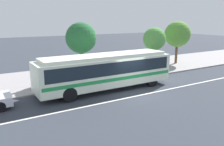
{
  "coord_description": "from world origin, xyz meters",
  "views": [
    {
      "loc": [
        -9.84,
        -13.24,
        5.32
      ],
      "look_at": [
        -0.98,
        1.46,
        1.3
      ],
      "focal_mm": 37.15,
      "sensor_mm": 36.0,
      "label": 1
    }
  ],
  "objects_px": {
    "transit_bus": "(106,69)",
    "street_tree_far_end": "(177,34)",
    "pedestrian_waiting_near_sign": "(37,75)",
    "bus_stop_sign": "(136,60)",
    "pedestrian_walking_along_curb": "(34,75)",
    "street_tree_near_stop": "(81,38)",
    "street_tree_mid_block": "(154,39)"
  },
  "relations": [
    {
      "from": "transit_bus",
      "to": "street_tree_far_end",
      "type": "xyz_separation_m",
      "value": [
        12.29,
        4.7,
        1.96
      ]
    },
    {
      "from": "transit_bus",
      "to": "street_tree_near_stop",
      "type": "bearing_deg",
      "value": 97.19
    },
    {
      "from": "pedestrian_waiting_near_sign",
      "to": "street_tree_far_end",
      "type": "distance_m",
      "value": 17.0
    },
    {
      "from": "pedestrian_walking_along_curb",
      "to": "street_tree_near_stop",
      "type": "distance_m",
      "value": 5.03
    },
    {
      "from": "transit_bus",
      "to": "street_tree_near_stop",
      "type": "relative_size",
      "value": 2.15
    },
    {
      "from": "bus_stop_sign",
      "to": "street_tree_far_end",
      "type": "height_order",
      "value": "street_tree_far_end"
    },
    {
      "from": "pedestrian_walking_along_curb",
      "to": "street_tree_mid_block",
      "type": "distance_m",
      "value": 13.24
    },
    {
      "from": "transit_bus",
      "to": "street_tree_mid_block",
      "type": "bearing_deg",
      "value": 26.69
    },
    {
      "from": "pedestrian_waiting_near_sign",
      "to": "street_tree_mid_block",
      "type": "relative_size",
      "value": 0.38
    },
    {
      "from": "pedestrian_waiting_near_sign",
      "to": "street_tree_near_stop",
      "type": "xyz_separation_m",
      "value": [
        4.0,
        0.54,
        2.62
      ]
    },
    {
      "from": "street_tree_near_stop",
      "to": "pedestrian_walking_along_curb",
      "type": "bearing_deg",
      "value": -170.48
    },
    {
      "from": "pedestrian_waiting_near_sign",
      "to": "street_tree_near_stop",
      "type": "height_order",
      "value": "street_tree_near_stop"
    },
    {
      "from": "transit_bus",
      "to": "street_tree_far_end",
      "type": "height_order",
      "value": "street_tree_far_end"
    },
    {
      "from": "transit_bus",
      "to": "pedestrian_waiting_near_sign",
      "type": "distance_m",
      "value": 5.41
    },
    {
      "from": "pedestrian_waiting_near_sign",
      "to": "pedestrian_walking_along_curb",
      "type": "relative_size",
      "value": 0.94
    },
    {
      "from": "street_tree_mid_block",
      "to": "street_tree_far_end",
      "type": "bearing_deg",
      "value": 7.52
    },
    {
      "from": "street_tree_far_end",
      "to": "street_tree_mid_block",
      "type": "bearing_deg",
      "value": -172.48
    },
    {
      "from": "pedestrian_waiting_near_sign",
      "to": "street_tree_mid_block",
      "type": "height_order",
      "value": "street_tree_mid_block"
    },
    {
      "from": "pedestrian_walking_along_curb",
      "to": "street_tree_mid_block",
      "type": "relative_size",
      "value": 0.4
    },
    {
      "from": "pedestrian_waiting_near_sign",
      "to": "street_tree_near_stop",
      "type": "distance_m",
      "value": 4.81
    },
    {
      "from": "street_tree_far_end",
      "to": "street_tree_near_stop",
      "type": "bearing_deg",
      "value": -174.94
    },
    {
      "from": "pedestrian_walking_along_curb",
      "to": "street_tree_far_end",
      "type": "xyz_separation_m",
      "value": [
        17.0,
        1.84,
        2.42
      ]
    },
    {
      "from": "street_tree_mid_block",
      "to": "pedestrian_walking_along_curb",
      "type": "bearing_deg",
      "value": -174.23
    },
    {
      "from": "street_tree_mid_block",
      "to": "pedestrian_waiting_near_sign",
      "type": "bearing_deg",
      "value": -174.9
    },
    {
      "from": "bus_stop_sign",
      "to": "street_tree_mid_block",
      "type": "distance_m",
      "value": 5.04
    },
    {
      "from": "street_tree_near_stop",
      "to": "street_tree_mid_block",
      "type": "distance_m",
      "value": 8.78
    },
    {
      "from": "pedestrian_walking_along_curb",
      "to": "street_tree_far_end",
      "type": "relative_size",
      "value": 0.35
    },
    {
      "from": "bus_stop_sign",
      "to": "street_tree_far_end",
      "type": "bearing_deg",
      "value": 19.85
    },
    {
      "from": "street_tree_near_stop",
      "to": "street_tree_far_end",
      "type": "distance_m",
      "value": 12.79
    },
    {
      "from": "pedestrian_waiting_near_sign",
      "to": "bus_stop_sign",
      "type": "height_order",
      "value": "bus_stop_sign"
    },
    {
      "from": "pedestrian_walking_along_curb",
      "to": "bus_stop_sign",
      "type": "bearing_deg",
      "value": -7.05
    },
    {
      "from": "pedestrian_walking_along_curb",
      "to": "street_tree_far_end",
      "type": "distance_m",
      "value": 17.27
    }
  ]
}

